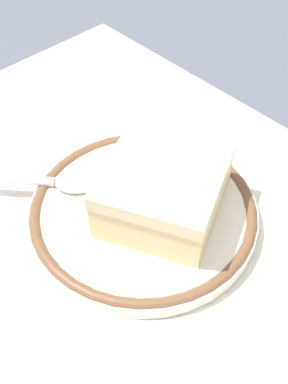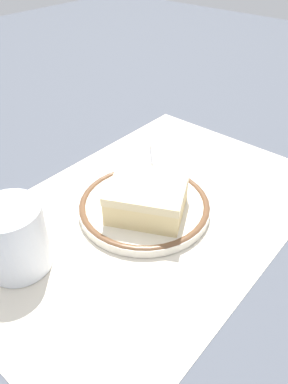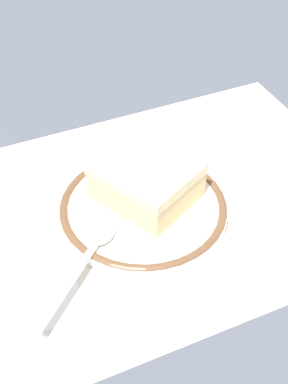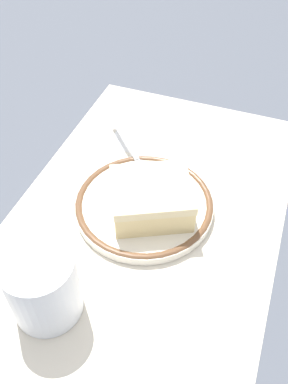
{
  "view_description": "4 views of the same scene",
  "coord_description": "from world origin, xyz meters",
  "px_view_note": "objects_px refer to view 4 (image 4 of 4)",
  "views": [
    {
      "loc": [
        0.19,
        -0.19,
        0.32
      ],
      "look_at": [
        0.0,
        -0.01,
        0.03
      ],
      "focal_mm": 47.47,
      "sensor_mm": 36.0,
      "label": 1
    },
    {
      "loc": [
        0.3,
        0.25,
        0.34
      ],
      "look_at": [
        0.0,
        -0.01,
        0.03
      ],
      "focal_mm": 34.57,
      "sensor_mm": 36.0,
      "label": 2
    },
    {
      "loc": [
        -0.17,
        -0.4,
        0.43
      ],
      "look_at": [
        0.0,
        -0.01,
        0.03
      ],
      "focal_mm": 51.71,
      "sensor_mm": 36.0,
      "label": 3
    },
    {
      "loc": [
        0.35,
        0.12,
        0.42
      ],
      "look_at": [
        0.0,
        -0.01,
        0.03
      ],
      "focal_mm": 39.18,
      "sensor_mm": 36.0,
      "label": 4
    }
  ],
  "objects_px": {
    "spoon": "(133,153)",
    "napkin": "(159,130)",
    "cake_slice": "(151,198)",
    "cup": "(44,289)",
    "plate": "(144,205)"
  },
  "relations": [
    {
      "from": "plate",
      "to": "napkin",
      "type": "distance_m",
      "value": 0.17
    },
    {
      "from": "plate",
      "to": "spoon",
      "type": "xyz_separation_m",
      "value": [
        -0.08,
        -0.05,
        0.01
      ]
    },
    {
      "from": "plate",
      "to": "cup",
      "type": "relative_size",
      "value": 2.16
    },
    {
      "from": "cake_slice",
      "to": "napkin",
      "type": "height_order",
      "value": "cake_slice"
    },
    {
      "from": "spoon",
      "to": "napkin",
      "type": "bearing_deg",
      "value": 171.95
    },
    {
      "from": "cup",
      "to": "plate",
      "type": "bearing_deg",
      "value": 164.34
    },
    {
      "from": "spoon",
      "to": "napkin",
      "type": "distance_m",
      "value": 0.08
    },
    {
      "from": "plate",
      "to": "cake_slice",
      "type": "xyz_separation_m",
      "value": [
        0.01,
        0.01,
        0.03
      ]
    },
    {
      "from": "cake_slice",
      "to": "cup",
      "type": "distance_m",
      "value": 0.17
    },
    {
      "from": "plate",
      "to": "napkin",
      "type": "relative_size",
      "value": 1.35
    },
    {
      "from": "cake_slice",
      "to": "spoon",
      "type": "bearing_deg",
      "value": -146.52
    },
    {
      "from": "plate",
      "to": "napkin",
      "type": "xyz_separation_m",
      "value": [
        -0.16,
        -0.04,
        -0.01
      ]
    },
    {
      "from": "spoon",
      "to": "cup",
      "type": "distance_m",
      "value": 0.25
    },
    {
      "from": "cake_slice",
      "to": "plate",
      "type": "bearing_deg",
      "value": -124.01
    },
    {
      "from": "plate",
      "to": "spoon",
      "type": "height_order",
      "value": "spoon"
    }
  ]
}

